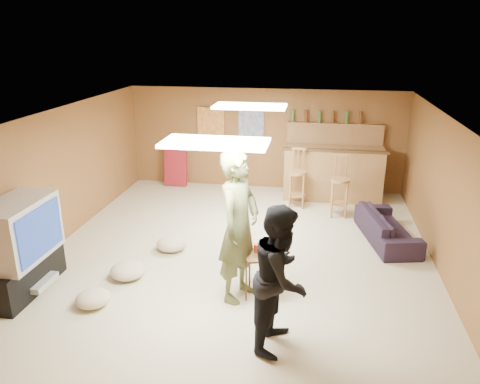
% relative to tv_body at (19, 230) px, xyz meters
% --- Properties ---
extents(ground, '(7.00, 7.00, 0.00)m').
position_rel_tv_body_xyz_m(ground, '(2.65, 1.50, -0.90)').
color(ground, '#C0B593').
rests_on(ground, ground).
extents(ceiling, '(6.00, 7.00, 0.02)m').
position_rel_tv_body_xyz_m(ceiling, '(2.65, 1.50, 1.30)').
color(ceiling, silver).
rests_on(ceiling, ground).
extents(wall_back, '(6.00, 0.02, 2.20)m').
position_rel_tv_body_xyz_m(wall_back, '(2.65, 5.00, 0.20)').
color(wall_back, brown).
rests_on(wall_back, ground).
extents(wall_front, '(6.00, 0.02, 2.20)m').
position_rel_tv_body_xyz_m(wall_front, '(2.65, -2.00, 0.20)').
color(wall_front, brown).
rests_on(wall_front, ground).
extents(wall_left, '(0.02, 7.00, 2.20)m').
position_rel_tv_body_xyz_m(wall_left, '(-0.35, 1.50, 0.20)').
color(wall_left, brown).
rests_on(wall_left, ground).
extents(wall_right, '(0.02, 7.00, 2.20)m').
position_rel_tv_body_xyz_m(wall_right, '(5.65, 1.50, 0.20)').
color(wall_right, brown).
rests_on(wall_right, ground).
extents(tv_stand, '(0.55, 1.30, 0.50)m').
position_rel_tv_body_xyz_m(tv_stand, '(-0.07, 0.00, -0.65)').
color(tv_stand, black).
rests_on(tv_stand, ground).
extents(dvd_box, '(0.35, 0.50, 0.08)m').
position_rel_tv_body_xyz_m(dvd_box, '(0.15, 0.00, -0.75)').
color(dvd_box, '#B2B2B7').
rests_on(dvd_box, tv_stand).
extents(tv_body, '(0.60, 1.10, 0.80)m').
position_rel_tv_body_xyz_m(tv_body, '(0.00, 0.00, 0.00)').
color(tv_body, '#B2B2B7').
rests_on(tv_body, tv_stand).
extents(tv_screen, '(0.02, 0.95, 0.65)m').
position_rel_tv_body_xyz_m(tv_screen, '(0.31, 0.00, 0.00)').
color(tv_screen, navy).
rests_on(tv_screen, tv_body).
extents(bar_counter, '(2.00, 0.60, 1.10)m').
position_rel_tv_body_xyz_m(bar_counter, '(4.15, 4.45, -0.35)').
color(bar_counter, olive).
rests_on(bar_counter, ground).
extents(bar_lip, '(2.10, 0.12, 0.05)m').
position_rel_tv_body_xyz_m(bar_lip, '(4.15, 4.20, 0.20)').
color(bar_lip, '#422C15').
rests_on(bar_lip, bar_counter).
extents(bar_shelf, '(2.00, 0.18, 0.05)m').
position_rel_tv_body_xyz_m(bar_shelf, '(4.15, 4.90, 0.60)').
color(bar_shelf, olive).
rests_on(bar_shelf, bar_backing).
extents(bar_backing, '(2.00, 0.14, 0.60)m').
position_rel_tv_body_xyz_m(bar_backing, '(4.15, 4.92, 0.30)').
color(bar_backing, olive).
rests_on(bar_backing, bar_counter).
extents(poster_left, '(0.60, 0.03, 0.85)m').
position_rel_tv_body_xyz_m(poster_left, '(1.45, 4.96, 0.45)').
color(poster_left, '#BF3F26').
rests_on(poster_left, wall_back).
extents(poster_right, '(0.55, 0.03, 0.80)m').
position_rel_tv_body_xyz_m(poster_right, '(2.35, 4.96, 0.45)').
color(poster_right, '#334C99').
rests_on(poster_right, wall_back).
extents(folding_chair_stack, '(0.50, 0.26, 0.91)m').
position_rel_tv_body_xyz_m(folding_chair_stack, '(0.65, 4.80, -0.45)').
color(folding_chair_stack, maroon).
rests_on(folding_chair_stack, ground).
extents(ceiling_panel_front, '(1.20, 0.60, 0.04)m').
position_rel_tv_body_xyz_m(ceiling_panel_front, '(2.65, 0.00, 1.27)').
color(ceiling_panel_front, white).
rests_on(ceiling_panel_front, ceiling).
extents(ceiling_panel_back, '(1.20, 0.60, 0.04)m').
position_rel_tv_body_xyz_m(ceiling_panel_back, '(2.65, 2.70, 1.27)').
color(ceiling_panel_back, white).
rests_on(ceiling_panel_back, ceiling).
extents(person_olive, '(0.69, 0.85, 2.00)m').
position_rel_tv_body_xyz_m(person_olive, '(2.86, 0.36, 0.10)').
color(person_olive, '#596138').
rests_on(person_olive, ground).
extents(person_black, '(0.77, 0.91, 1.66)m').
position_rel_tv_body_xyz_m(person_black, '(3.48, -0.54, -0.07)').
color(person_black, black).
rests_on(person_black, ground).
extents(sofa, '(0.98, 1.76, 0.49)m').
position_rel_tv_body_xyz_m(sofa, '(5.03, 2.49, -0.66)').
color(sofa, black).
rests_on(sofa, ground).
extents(tray_table, '(0.57, 0.50, 0.62)m').
position_rel_tv_body_xyz_m(tray_table, '(3.18, 0.40, -0.59)').
color(tray_table, '#422C15').
rests_on(tray_table, ground).
extents(cup_red_near, '(0.09, 0.09, 0.11)m').
position_rel_tv_body_xyz_m(cup_red_near, '(3.08, 0.46, -0.22)').
color(cup_red_near, '#B5260C').
rests_on(cup_red_near, tray_table).
extents(cup_red_far, '(0.11, 0.11, 0.12)m').
position_rel_tv_body_xyz_m(cup_red_far, '(3.25, 0.31, -0.22)').
color(cup_red_far, '#B5260C').
rests_on(cup_red_far, tray_table).
extents(cup_blue, '(0.10, 0.10, 0.11)m').
position_rel_tv_body_xyz_m(cup_blue, '(3.29, 0.53, -0.22)').
color(cup_blue, navy).
rests_on(cup_blue, tray_table).
extents(bar_stool_left, '(0.52, 0.52, 1.28)m').
position_rel_tv_body_xyz_m(bar_stool_left, '(3.44, 3.85, -0.26)').
color(bar_stool_left, olive).
rests_on(bar_stool_left, ground).
extents(bar_stool_right, '(0.54, 0.54, 1.29)m').
position_rel_tv_body_xyz_m(bar_stool_right, '(4.26, 3.48, -0.25)').
color(bar_stool_right, olive).
rests_on(bar_stool_right, ground).
extents(cushion_near_tv, '(0.56, 0.56, 0.23)m').
position_rel_tv_body_xyz_m(cushion_near_tv, '(1.21, 0.57, -0.79)').
color(cushion_near_tv, tan).
rests_on(cushion_near_tv, ground).
extents(cushion_mid, '(0.64, 0.64, 0.22)m').
position_rel_tv_body_xyz_m(cushion_mid, '(1.55, 1.54, -0.79)').
color(cushion_mid, tan).
rests_on(cushion_mid, ground).
extents(cushion_far, '(0.56, 0.56, 0.20)m').
position_rel_tv_body_xyz_m(cushion_far, '(1.04, -0.19, -0.80)').
color(cushion_far, tan).
rests_on(cushion_far, ground).
extents(bottle_row, '(1.48, 0.08, 0.26)m').
position_rel_tv_body_xyz_m(bottle_row, '(3.95, 4.88, 0.75)').
color(bottle_row, '#3F7233').
rests_on(bottle_row, bar_shelf).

